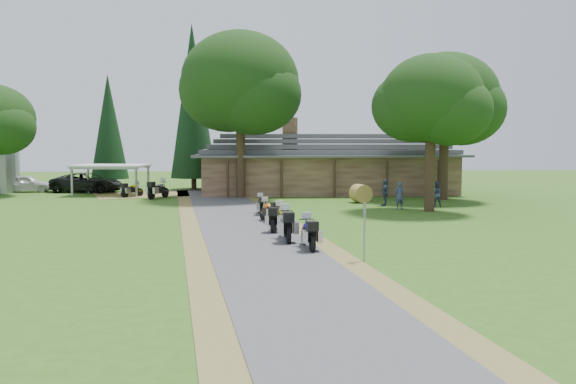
{
  "coord_description": "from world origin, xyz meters",
  "views": [
    {
      "loc": [
        -0.22,
        -22.3,
        4.09
      ],
      "look_at": [
        1.62,
        6.1,
        1.6
      ],
      "focal_mm": 35.0,
      "sensor_mm": 36.0,
      "label": 1
    }
  ],
  "objects": [
    {
      "name": "motorcycle_row_c",
      "position": [
        0.95,
        3.58,
        0.67
      ],
      "size": [
        1.11,
        2.04,
        1.33
      ],
      "primitive_type": null,
      "rotation": [
        0.0,
        0.0,
        1.32
      ],
      "color": "#E9B013",
      "rests_on": "ground"
    },
    {
      "name": "car_dark_suv",
      "position": [
        -13.89,
        25.27,
        1.21
      ],
      "size": [
        3.89,
        6.75,
        2.43
      ],
      "primitive_type": "imported",
      "rotation": [
        0.0,
        0.0,
        1.37
      ],
      "color": "black",
      "rests_on": "ground"
    },
    {
      "name": "driveway",
      "position": [
        -0.5,
        4.0,
        0.0
      ],
      "size": [
        51.95,
        51.95,
        0.0
      ],
      "primitive_type": "plane",
      "rotation": [
        0.0,
        0.0,
        0.14
      ],
      "color": "#4D4D50",
      "rests_on": "ground"
    },
    {
      "name": "person_c",
      "position": [
        8.44,
        13.58,
        1.01
      ],
      "size": [
        0.6,
        0.69,
        2.03
      ],
      "primitive_type": "imported",
      "rotation": [
        0.0,
        0.0,
        4.33
      ],
      "color": "#334361",
      "rests_on": "ground"
    },
    {
      "name": "motorcycle_row_b",
      "position": [
        1.22,
        0.95,
        0.73
      ],
      "size": [
        0.78,
        2.17,
        1.47
      ],
      "primitive_type": null,
      "rotation": [
        0.0,
        0.0,
        1.61
      ],
      "color": "#ADAFB5",
      "rests_on": "ground"
    },
    {
      "name": "ground",
      "position": [
        0.0,
        0.0,
        0.0
      ],
      "size": [
        120.0,
        120.0,
        0.0
      ],
      "primitive_type": "plane",
      "color": "#335718",
      "rests_on": "ground"
    },
    {
      "name": "oak_lodge_left",
      "position": [
        -1.04,
        19.56,
        6.93
      ],
      "size": [
        8.69,
        8.69,
        13.85
      ],
      "primitive_type": null,
      "color": "black",
      "rests_on": "ground"
    },
    {
      "name": "oak_lodge_right",
      "position": [
        13.58,
        17.26,
        5.88
      ],
      "size": [
        7.56,
        7.56,
        11.77
      ],
      "primitive_type": null,
      "color": "black",
      "rests_on": "ground"
    },
    {
      "name": "motorcycle_row_d",
      "position": [
        0.66,
        6.41,
        0.63
      ],
      "size": [
        1.29,
        1.92,
        1.26
      ],
      "primitive_type": null,
      "rotation": [
        0.0,
        0.0,
        1.99
      ],
      "color": "#C1510C",
      "rests_on": "ground"
    },
    {
      "name": "cedar_near",
      "position": [
        -5.32,
        27.5,
        7.22
      ],
      "size": [
        3.99,
        3.99,
        14.44
      ],
      "primitive_type": "cone",
      "color": "black",
      "rests_on": "ground"
    },
    {
      "name": "motorcycle_carport_a",
      "position": [
        -9.3,
        20.83,
        0.61
      ],
      "size": [
        1.58,
        1.74,
        1.22
      ],
      "primitive_type": null,
      "rotation": [
        0.0,
        0.0,
        0.88
      ],
      "color": "#D6A200",
      "rests_on": "ground"
    },
    {
      "name": "sign_post",
      "position": [
        3.64,
        -3.39,
        1.03
      ],
      "size": [
        0.37,
        0.06,
        2.06
      ],
      "primitive_type": null,
      "color": "gray",
      "rests_on": "ground"
    },
    {
      "name": "cedar_far",
      "position": [
        -13.03,
        29.31,
        5.11
      ],
      "size": [
        3.32,
        3.32,
        10.22
      ],
      "primitive_type": "cone",
      "color": "black",
      "rests_on": "ground"
    },
    {
      "name": "motorcycle_carport_b",
      "position": [
        -7.13,
        19.53,
        0.73
      ],
      "size": [
        1.59,
        2.21,
        1.46
      ],
      "primitive_type": null,
      "rotation": [
        0.0,
        0.0,
        1.1
      ],
      "color": "slate",
      "rests_on": "ground"
    },
    {
      "name": "motorcycle_row_e",
      "position": [
        0.31,
        9.63,
        0.59
      ],
      "size": [
        0.74,
        1.76,
        1.17
      ],
      "primitive_type": null,
      "rotation": [
        0.0,
        0.0,
        1.68
      ],
      "color": "black",
      "rests_on": "ground"
    },
    {
      "name": "hay_bale",
      "position": [
        7.25,
        15.64,
        0.63
      ],
      "size": [
        1.51,
        1.44,
        1.26
      ],
      "primitive_type": "cylinder",
      "rotation": [
        1.57,
        0.0,
        0.25
      ],
      "color": "#A17D3B",
      "rests_on": "ground"
    },
    {
      "name": "person_a",
      "position": [
        8.88,
        11.67,
        1.0
      ],
      "size": [
        0.64,
        0.52,
        1.99
      ],
      "primitive_type": "imported",
      "rotation": [
        0.0,
        0.0,
        3.35
      ],
      "color": "#334361",
      "rests_on": "ground"
    },
    {
      "name": "motorcycle_row_a",
      "position": [
        1.97,
        -0.94,
        0.67
      ],
      "size": [
        0.78,
        2.0,
        1.34
      ],
      "primitive_type": null,
      "rotation": [
        0.0,
        0.0,
        1.64
      ],
      "color": "#12118F",
      "rests_on": "ground"
    },
    {
      "name": "person_b",
      "position": [
        11.56,
        12.82,
        0.97
      ],
      "size": [
        0.57,
        0.42,
        1.95
      ],
      "primitive_type": "imported",
      "rotation": [
        0.0,
        0.0,
        3.1
      ],
      "color": "#334361",
      "rests_on": "ground"
    },
    {
      "name": "carport",
      "position": [
        -11.28,
        22.6,
        1.2
      ],
      "size": [
        5.89,
        4.26,
        2.39
      ],
      "primitive_type": null,
      "rotation": [
        0.0,
        0.0,
        -0.11
      ],
      "color": "silver",
      "rests_on": "ground"
    },
    {
      "name": "car_white_sedan",
      "position": [
        -19.02,
        25.74,
        0.91
      ],
      "size": [
        2.86,
        5.67,
        1.82
      ],
      "primitive_type": "imported",
      "rotation": [
        0.0,
        0.0,
        1.68
      ],
      "color": "silver",
      "rests_on": "ground"
    },
    {
      "name": "lodge",
      "position": [
        6.0,
        24.0,
        2.45
      ],
      "size": [
        21.4,
        9.4,
        4.9
      ],
      "primitive_type": null,
      "color": "brown",
      "rests_on": "ground"
    },
    {
      "name": "oak_driveway",
      "position": [
        10.4,
        10.49,
        5.44
      ],
      "size": [
        6.07,
        6.07,
        10.88
      ],
      "primitive_type": null,
      "color": "black",
      "rests_on": "ground"
    }
  ]
}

